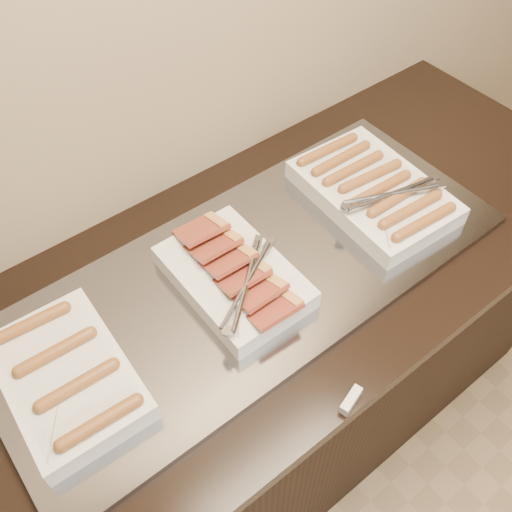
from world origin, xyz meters
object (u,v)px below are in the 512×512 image
at_px(counter, 246,377).
at_px(dish_left, 67,377).
at_px(dish_center, 235,276).
at_px(dish_right, 374,191).
at_px(warming_tray, 253,275).

relative_size(counter, dish_left, 6.11).
height_order(dish_center, dish_right, dish_center).
bearing_deg(warming_tray, counter, 180.00).
bearing_deg(dish_left, dish_center, 1.59).
distance_m(counter, dish_right, 0.64).
relative_size(counter, dish_center, 5.88).
xyz_separation_m(counter, warming_tray, (0.03, 0.00, 0.46)).
height_order(counter, warming_tray, warming_tray).
distance_m(dish_left, dish_right, 0.83).
bearing_deg(warming_tray, dish_center, -174.80).
bearing_deg(warming_tray, dish_left, 180.00).
xyz_separation_m(counter, dish_right, (0.41, -0.00, 0.50)).
bearing_deg(dish_right, dish_center, -176.64).
distance_m(dish_left, dish_center, 0.40).
bearing_deg(counter, warming_tray, 0.00).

